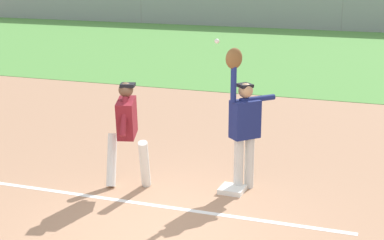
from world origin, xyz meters
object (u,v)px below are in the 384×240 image
at_px(first_base, 232,190).
at_px(runner, 127,128).
at_px(baseball, 217,41).
at_px(parked_car_silver, 268,10).
at_px(parked_car_black, 171,7).
at_px(fielder, 244,121).
at_px(parked_car_green, 379,14).

xyz_separation_m(first_base, runner, (-1.64, -0.34, 0.96)).
height_order(runner, baseball, baseball).
distance_m(runner, parked_car_silver, 25.13).
bearing_deg(parked_car_silver, baseball, -73.95).
distance_m(parked_car_black, parked_car_silver, 5.69).
xyz_separation_m(runner, parked_car_black, (-8.86, 24.77, -0.32)).
relative_size(fielder, parked_car_black, 0.50).
bearing_deg(first_base, fielder, 60.45).
relative_size(first_base, baseball, 5.14).
height_order(fielder, parked_car_black, fielder).
xyz_separation_m(fielder, parked_car_silver, (-4.92, 24.38, -0.45)).
relative_size(runner, parked_car_silver, 0.38).
height_order(baseball, parked_car_silver, baseball).
bearing_deg(baseball, parked_car_silver, 100.41).
distance_m(first_base, fielder, 1.10).
bearing_deg(parked_car_green, baseball, -99.01).
relative_size(runner, parked_car_black, 0.38).
bearing_deg(first_base, baseball, 158.93).
bearing_deg(fielder, runner, 60.60).
distance_m(baseball, parked_car_silver, 24.93).
bearing_deg(parked_car_black, parked_car_green, 4.85).
xyz_separation_m(baseball, parked_car_silver, (-4.49, 24.46, -1.68)).
distance_m(fielder, parked_car_green, 23.97).
xyz_separation_m(first_base, fielder, (0.11, 0.20, 1.08)).
bearing_deg(parked_car_green, fielder, -98.00).
xyz_separation_m(parked_car_black, parked_car_green, (11.57, -0.29, 0.00)).
distance_m(fielder, runner, 1.84).
distance_m(first_base, baseball, 2.34).
relative_size(fielder, baseball, 30.81).
relative_size(first_base, runner, 0.22).
bearing_deg(parked_car_green, parked_car_silver, 170.03).
distance_m(runner, baseball, 1.95).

